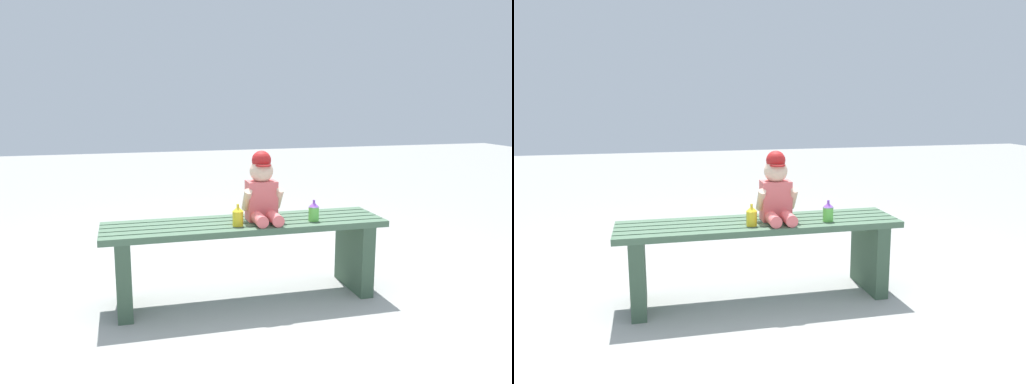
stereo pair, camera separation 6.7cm
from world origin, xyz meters
The scene contains 5 objects.
ground_plane centered at (0.00, 0.00, 0.00)m, with size 16.00×16.00×0.00m, color #999993.
park_bench centered at (0.00, 0.00, 0.31)m, with size 1.62×0.39×0.46m.
child_figure centered at (0.10, 0.00, 0.64)m, with size 0.23×0.27×0.40m.
sippy_cup_left centered at (-0.06, -0.08, 0.52)m, with size 0.06×0.06×0.12m.
sippy_cup_right centered at (0.39, -0.08, 0.52)m, with size 0.06×0.06×0.12m.
Camera 1 is at (-0.66, -2.77, 1.18)m, focal length 35.75 mm.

